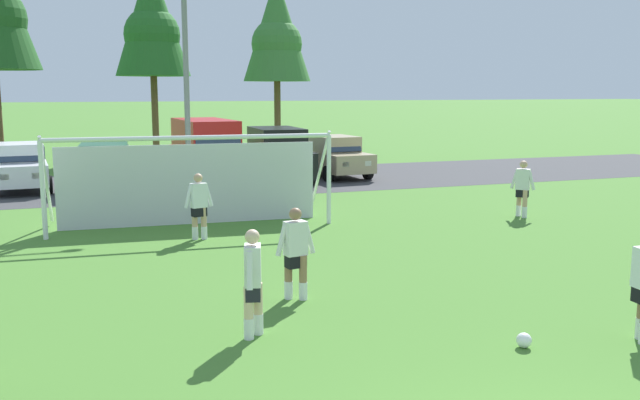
{
  "coord_description": "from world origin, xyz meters",
  "views": [
    {
      "loc": [
        -4.02,
        -4.32,
        3.66
      ],
      "look_at": [
        0.54,
        8.76,
        1.43
      ],
      "focal_mm": 38.6,
      "sensor_mm": 36.0,
      "label": 1
    }
  ],
  "objects": [
    {
      "name": "parking_lot_strip",
      "position": [
        0.0,
        22.75,
        0.0
      ],
      "size": [
        52.0,
        8.4,
        0.01
      ],
      "primitive_type": "cube",
      "color": "#3D3D3F",
      "rests_on": "ground"
    },
    {
      "name": "parked_car_slot_far_left",
      "position": [
        -6.16,
        22.95,
        0.88
      ],
      "size": [
        2.29,
        4.33,
        1.72
      ],
      "color": "silver",
      "rests_on": "ground"
    },
    {
      "name": "player_trailing_back",
      "position": [
        -0.57,
        6.88,
        0.82
      ],
      "size": [
        0.75,
        0.3,
        1.64
      ],
      "color": "#936B4C",
      "rests_on": "ground"
    },
    {
      "name": "ground_plane",
      "position": [
        0.0,
        15.0,
        0.0
      ],
      "size": [
        400.0,
        400.0,
        0.0
      ],
      "primitive_type": "plane",
      "color": "#477A2D"
    },
    {
      "name": "player_defender_far",
      "position": [
        8.0,
        12.33,
        0.82
      ],
      "size": [
        0.51,
        0.64,
        1.64
      ],
      "color": "tan",
      "rests_on": "ground"
    },
    {
      "name": "street_lamp",
      "position": [
        -0.5,
        18.46,
        4.01
      ],
      "size": [
        2.0,
        0.32,
        7.75
      ],
      "color": "slate",
      "rests_on": "ground"
    },
    {
      "name": "parked_car_slot_center_left",
      "position": [
        0.56,
        22.24,
        1.34
      ],
      "size": [
        2.44,
        4.92,
        2.52
      ],
      "color": "red",
      "rests_on": "ground"
    },
    {
      "name": "tree_mid_left",
      "position": [
        -0.13,
        33.93,
        7.23
      ],
      "size": [
        3.94,
        3.94,
        10.51
      ],
      "color": "brown",
      "rests_on": "ground"
    },
    {
      "name": "soccer_goal",
      "position": [
        -1.26,
        14.2,
        1.29
      ],
      "size": [
        7.51,
        2.33,
        2.57
      ],
      "color": "white",
      "rests_on": "ground"
    },
    {
      "name": "parked_car_slot_center",
      "position": [
        3.37,
        21.98,
        1.11
      ],
      "size": [
        2.22,
        4.64,
        2.16
      ],
      "color": "black",
      "rests_on": "ground"
    },
    {
      "name": "player_midfield_center",
      "position": [
        -1.72,
        5.31,
        0.82
      ],
      "size": [
        0.35,
        0.71,
        1.64
      ],
      "color": "beige",
      "rests_on": "ground"
    },
    {
      "name": "tree_center_back",
      "position": [
        6.44,
        32.87,
        6.79
      ],
      "size": [
        3.71,
        3.71,
        9.88
      ],
      "color": "brown",
      "rests_on": "ground"
    },
    {
      "name": "parked_car_slot_center_right",
      "position": [
        6.12,
        22.87,
        0.88
      ],
      "size": [
        2.29,
        4.33,
        1.72
      ],
      "color": "tan",
      "rests_on": "ground"
    },
    {
      "name": "soccer_ball",
      "position": [
        1.84,
        3.59,
        0.11
      ],
      "size": [
        0.22,
        0.22,
        0.22
      ],
      "color": "white",
      "rests_on": "ground"
    },
    {
      "name": "parked_car_slot_left",
      "position": [
        -3.23,
        21.69,
        0.88
      ],
      "size": [
        2.26,
        4.32,
        1.72
      ],
      "color": "#194C2D",
      "rests_on": "ground"
    },
    {
      "name": "player_striker_near",
      "position": [
        -1.36,
        12.36,
        0.82
      ],
      "size": [
        0.75,
        0.33,
        1.64
      ],
      "color": "tan",
      "rests_on": "ground"
    }
  ]
}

